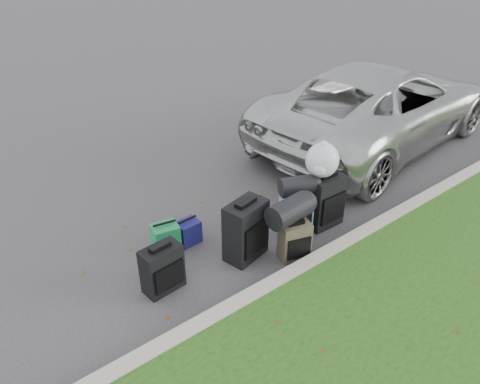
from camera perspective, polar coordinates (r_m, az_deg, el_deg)
ground at (r=6.22m, az=1.87°, el=-4.81°), size 120.00×120.00×0.00m
curb at (r=5.61m, az=8.52°, el=-8.82°), size 120.00×0.18×0.15m
suv at (r=8.76m, az=16.52°, el=10.16°), size 5.35×2.90×1.42m
suitcase_small_black at (r=5.25m, az=-9.46°, el=-9.21°), size 0.46×0.28×0.56m
suitcase_large_black_left at (r=5.59m, az=0.69°, el=-4.71°), size 0.57×0.42×0.75m
suitcase_olive at (r=5.67m, az=6.67°, el=-5.94°), size 0.41×0.32×0.49m
suitcase_teal at (r=6.08m, az=6.82°, el=-2.75°), size 0.44×0.34×0.56m
suitcase_large_black_right at (r=6.26m, az=10.30°, el=-1.08°), size 0.49×0.31×0.72m
tote_green at (r=5.86m, az=-9.04°, el=-5.55°), size 0.36×0.31×0.36m
tote_navy at (r=5.97m, az=-6.35°, el=-4.88°), size 0.30×0.24×0.31m
duffel_left at (r=5.48m, az=6.09°, el=-2.29°), size 0.58×0.34×0.30m
duffel_right at (r=5.91m, az=6.96°, el=0.78°), size 0.50×0.40×0.25m
trash_bag at (r=6.00m, az=10.00°, el=3.83°), size 0.44×0.44×0.44m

